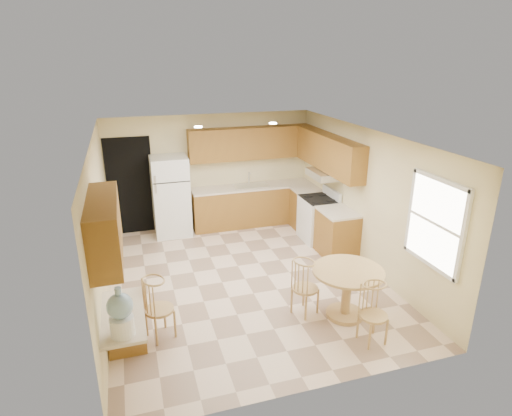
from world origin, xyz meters
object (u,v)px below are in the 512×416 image
object	(u,v)px
refrigerator	(171,196)
chair_table_b	(378,312)
chair_desk	(159,305)
water_crock	(121,314)
stove	(318,219)
chair_table_a	(308,284)
dining_table	(347,286)

from	to	relation	value
refrigerator	chair_table_b	size ratio (longest dim) A/B	2.00
refrigerator	chair_desk	size ratio (longest dim) A/B	1.90
water_crock	refrigerator	bearing A→B (deg)	76.92
refrigerator	water_crock	world-z (taller)	refrigerator
stove	chair_desk	xyz separation A→B (m)	(-3.47, -2.47, 0.08)
refrigerator	stove	size ratio (longest dim) A/B	1.57
chair_desk	water_crock	distance (m)	1.07
chair_table_b	water_crock	distance (m)	3.22
stove	chair_table_a	xyz separation A→B (m)	(-1.35, -2.52, 0.07)
chair_table_a	water_crock	distance (m)	2.74
refrigerator	chair_desk	bearing A→B (deg)	-99.24
refrigerator	chair_table_a	distance (m)	4.05
chair_table_b	stove	bearing A→B (deg)	-106.91
chair_table_b	chair_desk	world-z (taller)	chair_desk
refrigerator	water_crock	xyz separation A→B (m)	(-1.05, -4.52, 0.18)
chair_table_b	chair_desk	xyz separation A→B (m)	(-2.73, 0.96, 0.03)
chair_table_a	water_crock	size ratio (longest dim) A/B	1.48
chair_desk	stove	bearing A→B (deg)	101.81
dining_table	water_crock	xyz separation A→B (m)	(-3.13, -0.61, 0.53)
stove	chair_desk	size ratio (longest dim) A/B	1.21
stove	water_crock	bearing A→B (deg)	-139.94
refrigerator	chair_desk	world-z (taller)	refrigerator
stove	water_crock	xyz separation A→B (m)	(-3.92, -3.30, 0.57)
chair_desk	refrigerator	bearing A→B (deg)	147.20
stove	chair_table_b	distance (m)	3.50
refrigerator	dining_table	world-z (taller)	refrigerator
refrigerator	stove	bearing A→B (deg)	-22.99
stove	chair_desk	bearing A→B (deg)	-144.64
chair_table_b	refrigerator	bearing A→B (deg)	-69.95
chair_table_b	chair_desk	size ratio (longest dim) A/B	0.95
stove	chair_table_a	size ratio (longest dim) A/B	1.24
stove	chair_table_a	world-z (taller)	stove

